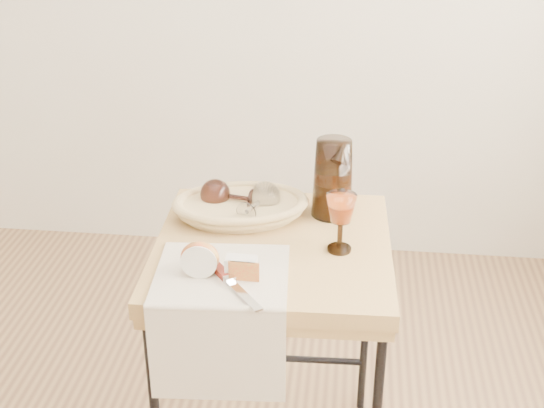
% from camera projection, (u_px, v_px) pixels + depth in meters
% --- Properties ---
extents(side_table, '(0.61, 0.61, 0.76)m').
position_uv_depth(side_table, '(273.00, 362.00, 2.04)').
color(side_table, brown).
rests_on(side_table, floor).
extents(tea_towel, '(0.33, 0.30, 0.01)m').
position_uv_depth(tea_towel, '(222.00, 274.00, 1.73)').
color(tea_towel, white).
rests_on(tea_towel, side_table).
extents(bread_basket, '(0.36, 0.29, 0.05)m').
position_uv_depth(bread_basket, '(241.00, 208.00, 1.98)').
color(bread_basket, '#988658').
rests_on(bread_basket, side_table).
extents(goblet_lying_a, '(0.15, 0.11, 0.08)m').
position_uv_depth(goblet_lying_a, '(231.00, 196.00, 1.99)').
color(goblet_lying_a, '#462119').
rests_on(goblet_lying_a, bread_basket).
extents(goblet_lying_b, '(0.13, 0.16, 0.08)m').
position_uv_depth(goblet_lying_b, '(257.00, 203.00, 1.95)').
color(goblet_lying_b, white).
rests_on(goblet_lying_b, bread_basket).
extents(pitcher, '(0.23, 0.27, 0.25)m').
position_uv_depth(pitcher, '(333.00, 178.00, 1.96)').
color(pitcher, black).
rests_on(pitcher, side_table).
extents(wine_goblet, '(0.08, 0.08, 0.15)m').
position_uv_depth(wine_goblet, '(340.00, 223.00, 1.80)').
color(wine_goblet, white).
rests_on(wine_goblet, side_table).
extents(apple_half, '(0.09, 0.05, 0.08)m').
position_uv_depth(apple_half, '(200.00, 258.00, 1.71)').
color(apple_half, '#B5180D').
rests_on(apple_half, tea_towel).
extents(apple_wedge, '(0.07, 0.04, 0.05)m').
position_uv_depth(apple_wedge, '(241.00, 267.00, 1.71)').
color(apple_wedge, silver).
rests_on(apple_wedge, tea_towel).
extents(table_knife, '(0.16, 0.20, 0.02)m').
position_uv_depth(table_knife, '(231.00, 281.00, 1.68)').
color(table_knife, silver).
rests_on(table_knife, tea_towel).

